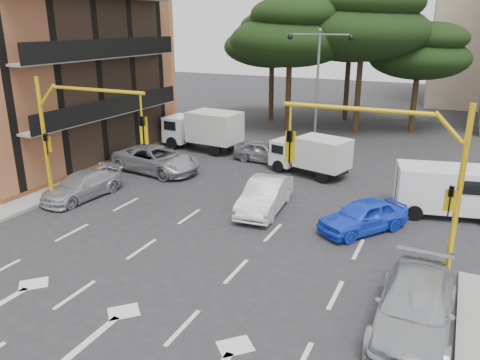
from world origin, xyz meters
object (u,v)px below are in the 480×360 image
(car_silver_cross_a, at_px, (156,159))
(car_silver_parked, at_px, (415,307))
(signal_mast_left, at_px, (73,128))
(box_truck_a, at_px, (203,130))
(box_truck_b, at_px, (310,155))
(street_lamp_center, at_px, (318,70))
(car_silver_cross_b, at_px, (264,152))
(van_white, at_px, (449,191))
(signal_mast_right, at_px, (400,166))
(car_silver_wagon, at_px, (82,186))
(car_blue_compact, at_px, (363,216))
(car_white_hatch, at_px, (265,195))

(car_silver_cross_a, bearing_deg, car_silver_parked, -113.25)
(signal_mast_left, height_order, box_truck_a, signal_mast_left)
(car_silver_parked, bearing_deg, box_truck_b, 119.18)
(street_lamp_center, bearing_deg, box_truck_a, -164.52)
(signal_mast_left, bearing_deg, car_silver_cross_b, 67.91)
(van_white, bearing_deg, street_lamp_center, -144.14)
(signal_mast_right, distance_m, car_silver_wagon, 15.22)
(car_silver_cross_a, bearing_deg, car_blue_compact, -96.00)
(box_truck_b, bearing_deg, signal_mast_left, 156.65)
(car_silver_cross_b, bearing_deg, box_truck_b, -106.27)
(van_white, distance_m, box_truck_b, 7.99)
(car_silver_cross_a, xyz_separation_m, box_truck_b, (8.16, 3.28, 0.37))
(car_silver_cross_a, relative_size, van_white, 1.19)
(car_silver_cross_a, xyz_separation_m, car_silver_parked, (15.03, -9.25, -0.02))
(car_white_hatch, height_order, van_white, van_white)
(signal_mast_left, distance_m, box_truck_b, 12.77)
(street_lamp_center, relative_size, car_white_hatch, 1.74)
(car_silver_cross_b, distance_m, car_silver_parked, 17.18)
(car_white_hatch, xyz_separation_m, car_silver_cross_b, (-3.12, 7.40, -0.09))
(signal_mast_left, xyz_separation_m, box_truck_a, (-0.42, 12.01, -2.55))
(car_silver_cross_b, bearing_deg, car_silver_parked, -138.78)
(car_blue_compact, distance_m, box_truck_b, 7.77)
(signal_mast_right, bearing_deg, car_silver_parked, -69.15)
(signal_mast_left, bearing_deg, car_silver_parked, -10.83)
(box_truck_a, bearing_deg, street_lamp_center, -69.23)
(car_white_hatch, height_order, car_silver_parked, car_white_hatch)
(signal_mast_right, bearing_deg, box_truck_b, 120.83)
(signal_mast_right, bearing_deg, car_silver_wagon, 174.77)
(street_lamp_center, distance_m, car_silver_parked, 19.16)
(car_silver_parked, relative_size, van_white, 1.11)
(car_white_hatch, relative_size, car_silver_parked, 0.89)
(box_truck_a, bearing_deg, signal_mast_right, -125.28)
(signal_mast_left, bearing_deg, box_truck_b, 51.25)
(street_lamp_center, bearing_deg, car_white_hatch, -85.72)
(car_silver_cross_b, bearing_deg, car_silver_cross_a, 138.23)
(van_white, bearing_deg, car_blue_compact, -55.20)
(box_truck_a, bearing_deg, car_silver_cross_a, -174.02)
(car_silver_wagon, relative_size, car_silver_parked, 0.86)
(car_silver_cross_b, height_order, van_white, van_white)
(signal_mast_right, xyz_separation_m, street_lamp_center, (-6.80, 14.01, 1.54))
(signal_mast_left, xyz_separation_m, van_white, (15.17, 6.62, -2.76))
(car_blue_compact, xyz_separation_m, van_white, (3.08, 3.36, 0.45))
(car_white_hatch, bearing_deg, car_silver_wagon, -170.67)
(car_blue_compact, height_order, car_silver_parked, car_silver_parked)
(signal_mast_right, bearing_deg, car_white_hatch, 149.06)
(signal_mast_left, height_order, car_blue_compact, signal_mast_left)
(signal_mast_left, distance_m, car_white_hatch, 8.97)
(car_silver_wagon, bearing_deg, signal_mast_left, -43.14)
(box_truck_b, bearing_deg, car_silver_cross_b, 84.36)
(signal_mast_left, bearing_deg, signal_mast_right, 0.00)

